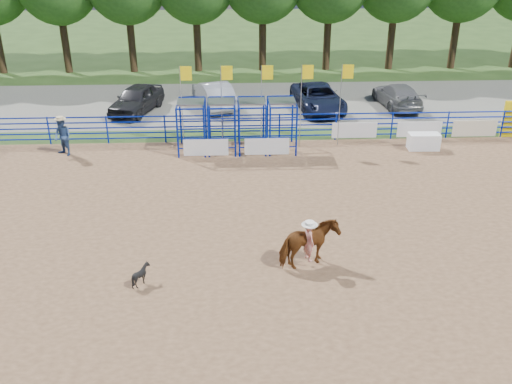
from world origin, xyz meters
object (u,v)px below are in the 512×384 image
horse_and_rider (309,243)px  car_d (397,95)px  calf (141,275)px  car_b (214,94)px  car_c (318,98)px  announcer_table (424,141)px  car_a (137,99)px  spectator_cowboy (63,136)px

horse_and_rider → car_d: 19.73m
calf → car_b: size_ratio=0.14×
horse_and_rider → calf: bearing=-171.4°
calf → car_c: size_ratio=0.13×
calf → car_b: (1.92, 19.30, 0.45)m
announcer_table → car_c: car_c is taller
announcer_table → car_a: (-15.50, 6.99, 0.39)m
announcer_table → car_d: (0.64, 7.45, 0.29)m
horse_and_rider → car_b: size_ratio=0.48×
car_b → car_c: (6.42, -0.89, -0.04)m
car_c → announcer_table: bearing=-64.2°
horse_and_rider → car_d: horse_and_rider is taller
spectator_cowboy → car_d: (18.75, 7.43, -0.27)m
announcer_table → car_b: car_b is taller
spectator_cowboy → horse_and_rider: bearing=-44.5°
car_b → horse_and_rider: bearing=84.8°
announcer_table → car_d: size_ratio=0.31×
calf → car_a: car_a is taller
announcer_table → horse_and_rider: bearing=-124.4°
calf → car_b: car_b is taller
car_c → car_b: bearing=165.4°
car_c → car_d: (5.06, 0.49, -0.05)m
car_a → car_d: bearing=19.5°
spectator_cowboy → car_b: spectator_cowboy is taller
announcer_table → car_c: (-4.42, 6.96, 0.34)m
announcer_table → horse_and_rider: 12.89m
spectator_cowboy → car_b: size_ratio=0.40×
horse_and_rider → car_c: horse_and_rider is taller
announcer_table → car_c: bearing=122.4°
car_a → car_b: car_a is taller
horse_and_rider → spectator_cowboy: 15.17m
announcer_table → spectator_cowboy: size_ratio=0.79×
announcer_table → car_a: bearing=155.7°
car_b → car_c: car_b is taller
horse_and_rider → car_d: size_ratio=0.48×
car_b → car_d: bearing=161.9°
car_d → announcer_table: bearing=80.5°
horse_and_rider → car_c: bearing=80.7°
calf → car_b: 19.40m
announcer_table → calf: size_ratio=2.20×
announcer_table → spectator_cowboy: (-18.11, 0.02, 0.57)m
calf → car_a: (-2.74, 18.44, 0.45)m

